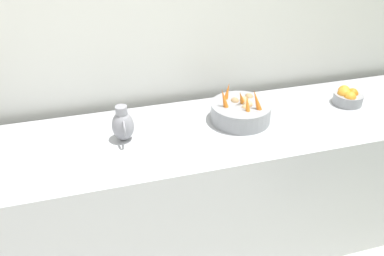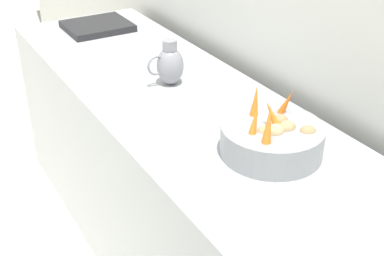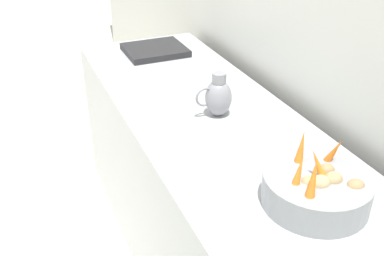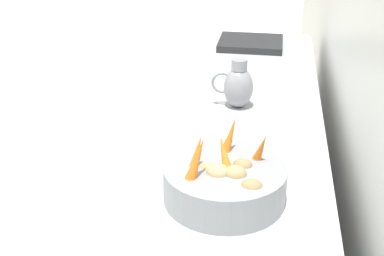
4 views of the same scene
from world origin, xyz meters
TOP-DOWN VIEW (x-y plane):
  - vegetable_colander at (-1.53, 0.46)m, footprint 0.34×0.34m
  - metal_pitcher_short at (-1.51, -0.21)m, footprint 0.16×0.12m
  - counter_sink_basin at (-1.51, -1.05)m, footprint 0.34×0.30m

SIDE VIEW (x-z plane):
  - counter_sink_basin at x=-1.51m, z-range 0.88..0.92m
  - vegetable_colander at x=-1.53m, z-range 0.83..1.05m
  - metal_pitcher_short at x=-1.51m, z-range 0.87..1.07m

